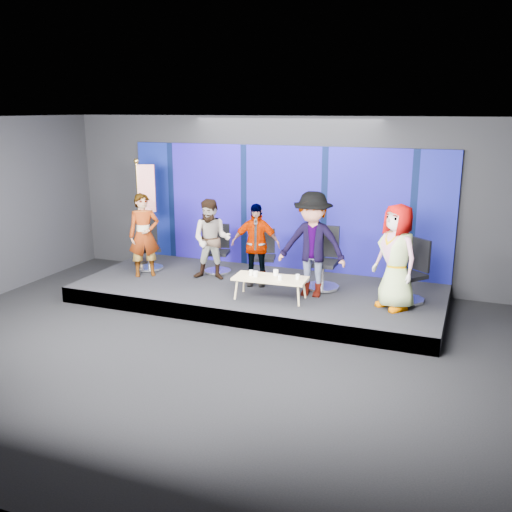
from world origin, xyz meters
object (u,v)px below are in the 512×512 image
object	(u,v)px
chair_e	(410,281)
flag_stand	(144,209)
chair_c	(264,262)
mug_d	(280,277)
mug_b	(256,274)
mug_a	(251,273)
panelist_c	(256,245)
chair_d	(323,268)
coffee_table	(270,279)
mug_c	(276,273)
panelist_b	(212,240)
chair_a	(149,253)
panelist_e	(396,257)
panelist_a	(144,235)
mug_e	(298,277)
panelist_d	(312,245)
chair_b	(218,257)

from	to	relation	value
chair_e	flag_stand	size ratio (longest dim) A/B	0.49
chair_c	mug_d	bearing A→B (deg)	-72.56
mug_b	flag_stand	distance (m)	3.44
chair_c	mug_a	world-z (taller)	chair_c
panelist_c	chair_d	world-z (taller)	panelist_c
coffee_table	mug_c	bearing A→B (deg)	71.25
panelist_b	mug_d	distance (m)	1.96
chair_a	chair_c	bearing A→B (deg)	-30.94
panelist_e	coffee_table	distance (m)	2.24
mug_d	panelist_a	bearing A→B (deg)	169.83
mug_e	flag_stand	xyz separation A→B (m)	(-3.84, 1.15, 0.78)
chair_c	mug_e	xyz separation A→B (m)	(1.06, -1.13, 0.12)
mug_a	flag_stand	size ratio (longest dim) A/B	0.04
panelist_a	mug_a	size ratio (longest dim) A/B	18.49
chair_d	flag_stand	size ratio (longest dim) A/B	0.51
panelist_d	flag_stand	xyz separation A→B (m)	(-3.99, 0.76, 0.26)
coffee_table	mug_e	xyz separation A→B (m)	(0.49, 0.08, 0.07)
panelist_a	mug_b	bearing A→B (deg)	-48.52
panelist_e	mug_d	distance (m)	2.04
chair_b	panelist_e	distance (m)	3.92
flag_stand	mug_e	bearing A→B (deg)	-37.44
chair_b	panelist_a	bearing A→B (deg)	-160.30
chair_b	flag_stand	world-z (taller)	flag_stand
mug_b	panelist_e	bearing A→B (deg)	9.13
panelist_a	panelist_b	bearing A→B (deg)	-25.58
chair_a	flag_stand	world-z (taller)	flag_stand
coffee_table	mug_e	world-z (taller)	mug_e
chair_d	mug_b	xyz separation A→B (m)	(-0.98, -1.03, 0.07)
coffee_table	mug_d	distance (m)	0.24
panelist_b	chair_d	size ratio (longest dim) A/B	1.37
panelist_b	flag_stand	distance (m)	1.94
chair_e	flag_stand	bearing A→B (deg)	-145.66
panelist_c	chair_a	bearing A→B (deg)	161.02
panelist_a	mug_c	bearing A→B (deg)	-43.33
chair_a	chair_d	world-z (taller)	chair_d
mug_d	chair_d	bearing A→B (deg)	64.38
panelist_b	panelist_e	world-z (taller)	panelist_e
chair_d	flag_stand	world-z (taller)	flag_stand
chair_c	mug_d	distance (m)	1.52
chair_c	chair_e	distance (m)	2.96
chair_a	mug_d	size ratio (longest dim) A/B	11.68
panelist_c	mug_c	bearing A→B (deg)	-56.12
coffee_table	mug_b	xyz separation A→B (m)	(-0.26, -0.06, 0.08)
panelist_d	chair_a	bearing A→B (deg)	172.29
chair_c	panelist_c	size ratio (longest dim) A/B	0.62
chair_e	coffee_table	size ratio (longest dim) A/B	0.83
mug_a	mug_d	xyz separation A→B (m)	(0.58, -0.09, -0.00)
chair_e	mug_d	size ratio (longest dim) A/B	12.51
coffee_table	mug_c	world-z (taller)	mug_c
chair_b	panelist_b	size ratio (longest dim) A/B	0.62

